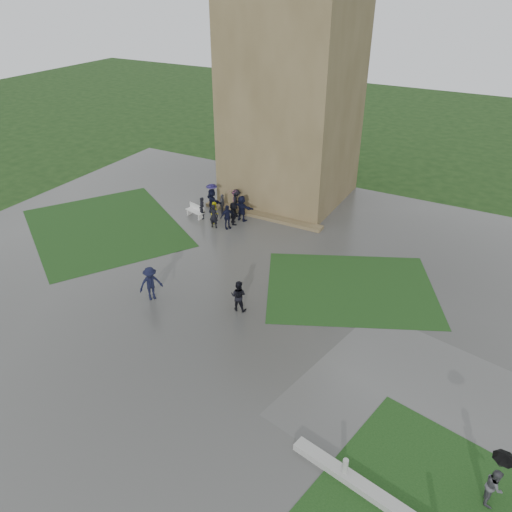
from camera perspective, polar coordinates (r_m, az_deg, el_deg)
The scene contains 11 objects.
ground at distance 27.54m, azimuth -9.80°, elevation -3.97°, with size 120.00×120.00×0.00m, color black.
plaza at distance 28.84m, azimuth -7.40°, elevation -2.03°, with size 34.00×34.00×0.02m, color #3A3A38.
lawn_inset_left at distance 35.21m, azimuth -16.86°, elevation 3.13°, with size 11.00×9.00×0.01m, color #143312.
lawn_inset_right at distance 27.85m, azimuth 10.74°, elevation -3.59°, with size 9.00×7.00×0.01m, color #143312.
tower at distance 36.25m, azimuth 4.30°, elevation 20.11°, with size 8.00×8.00×18.00m, color brown.
tower_plinth at distance 35.17m, azimuth 0.71°, elevation 4.66°, with size 9.00×0.80×0.22m, color brown.
bench at distance 35.32m, azimuth -6.93°, elevation 5.15°, with size 1.56×0.83×0.86m.
visitor_cluster at distance 34.57m, azimuth -3.40°, elevation 5.73°, with size 4.20×3.58×2.48m.
pedestrian_mid at distance 26.56m, azimuth -11.94°, elevation -3.10°, with size 1.23×0.64×1.91m, color black.
pedestrian_near at distance 25.27m, azimuth -2.02°, elevation -4.56°, with size 0.82×0.47×1.69m, color black.
pedestrian_path at distance 18.90m, azimuth 25.91°, elevation -21.67°, with size 0.69×0.75×2.26m.
Camera 1 is at (14.94, -17.44, 15.21)m, focal length 35.00 mm.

